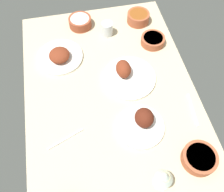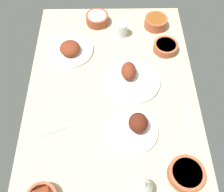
{
  "view_description": "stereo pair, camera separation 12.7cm",
  "coord_description": "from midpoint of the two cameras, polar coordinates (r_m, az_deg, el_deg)",
  "views": [
    {
      "loc": [
        -64.92,
        13.5,
        114.89
      ],
      "look_at": [
        0.0,
        0.0,
        6.0
      ],
      "focal_mm": 39.53,
      "sensor_mm": 36.0,
      "label": 1
    },
    {
      "loc": [
        -66.31,
        0.84,
        114.89
      ],
      "look_at": [
        0.0,
        0.0,
        6.0
      ],
      "focal_mm": 39.53,
      "sensor_mm": 36.0,
      "label": 2
    }
  ],
  "objects": [
    {
      "name": "plate_far_side",
      "position": [
        1.34,
        7.29,
        4.07
      ],
      "size": [
        29.05,
        29.05,
        9.46
      ],
      "color": "white",
      "rests_on": "dining_table"
    },
    {
      "name": "plate_center_main",
      "position": [
        1.19,
        8.58,
        -7.39
      ],
      "size": [
        23.43,
        23.43,
        10.05
      ],
      "color": "white",
      "rests_on": "dining_table"
    },
    {
      "name": "bowl_pasta",
      "position": [
        1.52,
        14.68,
        10.79
      ],
      "size": [
        14.12,
        14.12,
        4.7
      ],
      "color": "#A35133",
      "rests_on": "dining_table"
    },
    {
      "name": "wine_glass",
      "position": [
        1.05,
        11.06,
        -20.01
      ],
      "size": [
        7.6,
        7.6,
        14.0
      ],
      "color": "silver",
      "rests_on": "dining_table"
    },
    {
      "name": "water_tumbler",
      "position": [
        1.55,
        4.75,
        15.0
      ],
      "size": [
        6.82,
        6.82,
        8.38
      ],
      "primitive_type": "cylinder",
      "color": "silver",
      "rests_on": "dining_table"
    },
    {
      "name": "spoon_loose",
      "position": [
        1.3,
        20.55,
        -6.22
      ],
      "size": [
        18.67,
        2.77,
        0.8
      ],
      "primitive_type": "cube",
      "rotation": [
        0.0,
        0.0,
        3.04
      ],
      "color": "silver",
      "rests_on": "dining_table"
    },
    {
      "name": "fork_loose",
      "position": [
        1.22,
        -9.47,
        -8.04
      ],
      "size": [
        7.54,
        17.67,
        0.8
      ],
      "primitive_type": "cube",
      "rotation": [
        0.0,
        0.0,
        1.94
      ],
      "color": "silver",
      "rests_on": "dining_table"
    },
    {
      "name": "bowl_soup",
      "position": [
        1.64,
        12.37,
        16.25
      ],
      "size": [
        13.98,
        13.98,
        6.36
      ],
      "color": "#A35133",
      "rests_on": "dining_table"
    },
    {
      "name": "dining_table",
      "position": [
        1.31,
        2.78,
        -1.14
      ],
      "size": [
        140.0,
        90.0,
        4.0
      ],
      "primitive_type": "cube",
      "color": "#C6B28E",
      "rests_on": "ground"
    },
    {
      "name": "bowl_cream",
      "position": [
        1.63,
        -1.12,
        17.3
      ],
      "size": [
        14.13,
        14.13,
        5.91
      ],
      "color": "brown",
      "rests_on": "dining_table"
    },
    {
      "name": "plate_near_viewer",
      "position": [
        1.47,
        -7.17,
        10.51
      ],
      "size": [
        26.45,
        26.45,
        7.45
      ],
      "color": "white",
      "rests_on": "dining_table"
    },
    {
      "name": "bowl_potatoes",
      "position": [
        1.18,
        19.91,
        -16.82
      ],
      "size": [
        15.7,
        15.7,
        4.96
      ],
      "color": "#A35133",
      "rests_on": "dining_table"
    }
  ]
}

